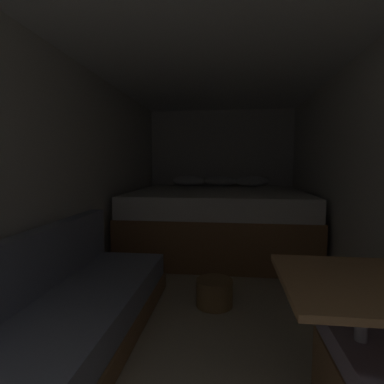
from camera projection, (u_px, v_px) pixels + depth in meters
ground_plane at (211, 299)px, 2.67m from camera, size 7.29×7.29×0.00m
wall_back at (221, 172)px, 5.21m from camera, size 2.48×0.05×2.07m
wall_left at (75, 180)px, 2.72m from camera, size 0.05×5.29×2.07m
wall_right at (365, 182)px, 2.43m from camera, size 0.05×5.29×2.07m
ceiling_slab at (212, 50)px, 2.48m from camera, size 2.48×5.29×0.05m
bed at (218, 219)px, 4.21m from camera, size 2.26×2.03×0.99m
sofa_left at (54, 326)px, 1.80m from camera, size 0.72×2.40×0.74m
dinette_table at (380, 314)px, 1.08m from camera, size 0.68×0.56×0.77m
wicker_basket at (214, 293)px, 2.54m from camera, size 0.30×0.30×0.22m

